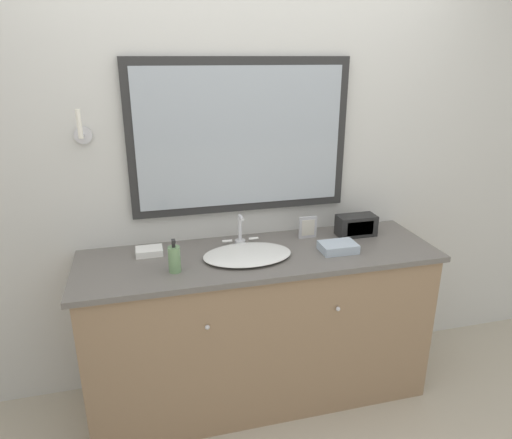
{
  "coord_description": "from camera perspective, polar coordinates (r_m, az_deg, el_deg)",
  "views": [
    {
      "loc": [
        -0.59,
        -1.89,
        1.93
      ],
      "look_at": [
        -0.02,
        0.3,
        1.12
      ],
      "focal_mm": 32.0,
      "sensor_mm": 36.0,
      "label": 1
    }
  ],
  "objects": [
    {
      "name": "vanity_counter",
      "position": [
        2.7,
        0.5,
        -13.2
      ],
      "size": [
        1.96,
        0.6,
        0.92
      ],
      "color": "#937556",
      "rests_on": "ground_plane"
    },
    {
      "name": "appliance_box",
      "position": [
        2.78,
        12.42,
        -0.73
      ],
      "size": [
        0.23,
        0.11,
        0.12
      ],
      "color": "black",
      "rests_on": "vanity_counter"
    },
    {
      "name": "sink_basin",
      "position": [
        2.44,
        -1.12,
        -4.28
      ],
      "size": [
        0.48,
        0.37,
        0.19
      ],
      "color": "white",
      "rests_on": "vanity_counter"
    },
    {
      "name": "picture_frame",
      "position": [
        2.69,
        6.49,
        -0.98
      ],
      "size": [
        0.11,
        0.01,
        0.13
      ],
      "color": "#B2B2B7",
      "rests_on": "vanity_counter"
    },
    {
      "name": "soap_bottle",
      "position": [
        2.29,
        -10.16,
        -4.85
      ],
      "size": [
        0.06,
        0.06,
        0.18
      ],
      "color": "#709966",
      "rests_on": "vanity_counter"
    },
    {
      "name": "hand_towel_near_sink",
      "position": [
        2.55,
        10.23,
        -3.42
      ],
      "size": [
        0.2,
        0.14,
        0.05
      ],
      "color": "#A8B7C6",
      "rests_on": "vanity_counter"
    },
    {
      "name": "wall_back",
      "position": [
        2.66,
        -1.29,
        5.65
      ],
      "size": [
        8.0,
        0.18,
        2.55
      ],
      "color": "silver",
      "rests_on": "ground_plane"
    },
    {
      "name": "ground_plane",
      "position": [
        2.77,
        2.21,
        -24.53
      ],
      "size": [
        14.0,
        14.0,
        0.0
      ],
      "primitive_type": "plane",
      "color": "#B2A893"
    },
    {
      "name": "hand_towel_far_corner",
      "position": [
        2.53,
        -13.2,
        -3.89
      ],
      "size": [
        0.14,
        0.11,
        0.04
      ],
      "color": "white",
      "rests_on": "vanity_counter"
    }
  ]
}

